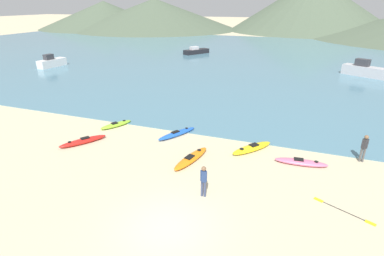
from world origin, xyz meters
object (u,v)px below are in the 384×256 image
(kayak_on_sand_0, at_px, (191,158))
(kayak_on_sand_3, at_px, (301,162))
(moored_boat_1, at_px, (365,70))
(moored_boat_0, at_px, (52,62))
(kayak_on_sand_1, at_px, (252,148))
(person_near_foreground, at_px, (204,179))
(kayak_on_sand_4, at_px, (177,134))
(loose_paddle, at_px, (343,211))
(person_near_waterline, at_px, (364,147))
(moored_boat_2, at_px, (196,51))
(kayak_on_sand_5, at_px, (116,125))
(kayak_on_sand_2, at_px, (83,141))

(kayak_on_sand_0, xyz_separation_m, kayak_on_sand_3, (6.35, 1.79, 0.00))
(kayak_on_sand_0, bearing_deg, moored_boat_1, 65.15)
(moored_boat_0, bearing_deg, kayak_on_sand_1, -27.57)
(kayak_on_sand_3, relative_size, person_near_foreground, 1.82)
(kayak_on_sand_0, bearing_deg, kayak_on_sand_4, 125.69)
(moored_boat_1, relative_size, loose_paddle, 2.17)
(moored_boat_1, bearing_deg, person_near_foreground, -109.78)
(kayak_on_sand_3, bearing_deg, person_near_waterline, 25.86)
(person_near_waterline, relative_size, loose_paddle, 0.68)
(kayak_on_sand_0, xyz_separation_m, moored_boat_2, (-13.40, 38.97, 0.38))
(kayak_on_sand_5, relative_size, moored_boat_1, 0.47)
(person_near_foreground, relative_size, moored_boat_0, 0.38)
(moored_boat_0, relative_size, moored_boat_1, 0.79)
(kayak_on_sand_0, bearing_deg, moored_boat_2, 108.98)
(person_near_foreground, relative_size, loose_paddle, 0.66)
(kayak_on_sand_3, relative_size, kayak_on_sand_5, 1.17)
(kayak_on_sand_4, relative_size, moored_boat_2, 0.63)
(kayak_on_sand_4, xyz_separation_m, moored_boat_0, (-27.28, 16.68, 0.56))
(kayak_on_sand_2, xyz_separation_m, person_near_foreground, (9.67, -2.94, 0.80))
(kayak_on_sand_5, bearing_deg, moored_boat_1, 51.15)
(kayak_on_sand_5, distance_m, moored_boat_2, 36.33)
(moored_boat_0, bearing_deg, person_near_foreground, -36.29)
(person_near_waterline, distance_m, loose_paddle, 5.83)
(moored_boat_1, relative_size, moored_boat_2, 1.09)
(kayak_on_sand_4, bearing_deg, loose_paddle, -26.35)
(person_near_foreground, height_order, moored_boat_0, moored_boat_0)
(kayak_on_sand_1, xyz_separation_m, kayak_on_sand_2, (-11.09, -2.98, 0.01))
(kayak_on_sand_2, bearing_deg, kayak_on_sand_0, 2.13)
(person_near_foreground, bearing_deg, kayak_on_sand_1, 76.50)
(kayak_on_sand_1, relative_size, moored_boat_2, 0.59)
(kayak_on_sand_3, bearing_deg, kayak_on_sand_1, 163.70)
(moored_boat_1, bearing_deg, kayak_on_sand_4, -121.22)
(kayak_on_sand_2, xyz_separation_m, moored_boat_2, (-5.58, 39.26, 0.36))
(kayak_on_sand_0, relative_size, moored_boat_2, 0.68)
(kayak_on_sand_2, bearing_deg, moored_boat_1, 54.05)
(moored_boat_0, bearing_deg, kayak_on_sand_3, -26.68)
(kayak_on_sand_2, bearing_deg, person_near_foreground, -16.91)
(kayak_on_sand_0, bearing_deg, kayak_on_sand_2, -177.87)
(moored_boat_1, bearing_deg, moored_boat_0, -167.88)
(kayak_on_sand_0, bearing_deg, kayak_on_sand_1, 39.44)
(kayak_on_sand_3, relative_size, kayak_on_sand_4, 0.96)
(moored_boat_0, height_order, moored_boat_2, moored_boat_0)
(person_near_foreground, relative_size, moored_boat_1, 0.30)
(moored_boat_1, bearing_deg, person_near_waterline, -98.16)
(moored_boat_1, bearing_deg, moored_boat_2, 159.71)
(kayak_on_sand_1, bearing_deg, kayak_on_sand_0, -140.56)
(person_near_waterline, relative_size, moored_boat_0, 0.40)
(kayak_on_sand_5, height_order, person_near_waterline, person_near_waterline)
(kayak_on_sand_0, relative_size, kayak_on_sand_3, 1.14)
(kayak_on_sand_3, relative_size, moored_boat_0, 0.69)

